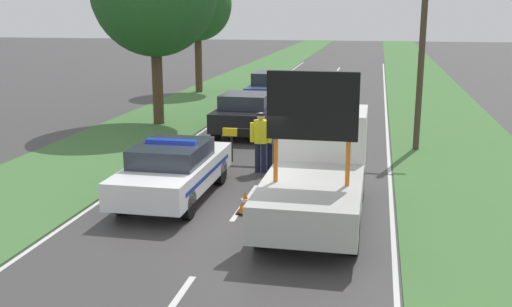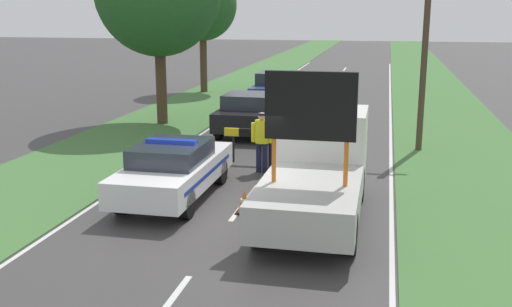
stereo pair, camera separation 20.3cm
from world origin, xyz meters
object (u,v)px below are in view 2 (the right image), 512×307
object	(u,v)px
road_barrier	(269,136)
traffic_cone_centre_front	(360,158)
traffic_cone_near_police	(328,167)
queued_car_hatch_blue	(277,89)
utility_pole	(425,47)
queued_car_sedan_black	(249,113)
pedestrian_civilian	(274,138)
work_truck	(318,167)
traffic_cone_near_truck	(244,202)
roadside_tree_near_right	(202,5)
traffic_cone_behind_barrier	(297,161)
police_car	(174,169)
police_officer	(262,137)

from	to	relation	value
road_barrier	traffic_cone_centre_front	size ratio (longest dim) A/B	4.96
traffic_cone_near_police	queued_car_hatch_blue	bearing A→B (deg)	106.65
road_barrier	traffic_cone_near_police	distance (m)	2.34
traffic_cone_centre_front	utility_pole	world-z (taller)	utility_pole
queued_car_sedan_black	utility_pole	distance (m)	6.79
pedestrian_civilian	queued_car_hatch_blue	world-z (taller)	queued_car_hatch_blue
work_truck	utility_pole	world-z (taller)	utility_pole
traffic_cone_near_truck	traffic_cone_near_police	bearing A→B (deg)	64.60
traffic_cone_near_truck	roadside_tree_near_right	size ratio (longest dim) A/B	0.08
road_barrier	queued_car_sedan_black	size ratio (longest dim) A/B	0.69
traffic_cone_behind_barrier	utility_pole	world-z (taller)	utility_pole
traffic_cone_near_truck	queued_car_hatch_blue	distance (m)	15.54
police_car	traffic_cone_near_police	distance (m)	4.39
road_barrier	queued_car_hatch_blue	world-z (taller)	queued_car_hatch_blue
traffic_cone_near_police	queued_car_hatch_blue	world-z (taller)	queued_car_hatch_blue
police_officer	traffic_cone_centre_front	distance (m)	3.06
queued_car_hatch_blue	roadside_tree_near_right	xyz separation A→B (m)	(-4.97, 4.27, 3.95)
police_car	traffic_cone_near_truck	distance (m)	2.15
road_barrier	traffic_cone_behind_barrier	xyz separation A→B (m)	(0.98, -0.81, -0.51)
police_officer	traffic_cone_near_truck	bearing A→B (deg)	85.64
roadside_tree_near_right	traffic_cone_near_police	bearing A→B (deg)	-62.28
work_truck	utility_pole	xyz separation A→B (m)	(2.58, 6.97, 2.28)
traffic_cone_centre_front	traffic_cone_near_truck	xyz separation A→B (m)	(-2.38, -4.77, -0.01)
pedestrian_civilian	traffic_cone_behind_barrier	size ratio (longest dim) A/B	2.31
work_truck	traffic_cone_behind_barrier	bearing A→B (deg)	-75.14
work_truck	traffic_cone_behind_barrier	xyz separation A→B (m)	(-0.96, 3.41, -0.74)
pedestrian_civilian	roadside_tree_near_right	size ratio (longest dim) A/B	0.24
police_car	roadside_tree_near_right	distance (m)	19.98
traffic_cone_behind_barrier	roadside_tree_near_right	xyz separation A→B (m)	(-7.65, 15.91, 4.47)
traffic_cone_near_truck	utility_pole	xyz separation A→B (m)	(4.19, 7.32, 3.11)
road_barrier	traffic_cone_centre_front	xyz separation A→B (m)	(2.71, 0.21, -0.59)
traffic_cone_behind_barrier	queued_car_hatch_blue	world-z (taller)	queued_car_hatch_blue
pedestrian_civilian	utility_pole	distance (m)	5.98
traffic_cone_near_truck	roadside_tree_near_right	bearing A→B (deg)	109.60
traffic_cone_centre_front	police_officer	bearing A→B (deg)	-155.70
traffic_cone_near_police	utility_pole	world-z (taller)	utility_pole
road_barrier	traffic_cone_centre_front	distance (m)	2.78
road_barrier	roadside_tree_near_right	xyz separation A→B (m)	(-6.67, 15.10, 3.96)
police_car	traffic_cone_behind_barrier	bearing A→B (deg)	49.12
pedestrian_civilian	queued_car_hatch_blue	size ratio (longest dim) A/B	0.37
queued_car_sedan_black	roadside_tree_near_right	world-z (taller)	roadside_tree_near_right
traffic_cone_near_truck	police_officer	bearing A→B (deg)	95.24
police_officer	queued_car_sedan_black	size ratio (longest dim) A/B	0.44
police_officer	utility_pole	bearing A→B (deg)	-149.78
road_barrier	traffic_cone_near_police	size ratio (longest dim) A/B	4.16
utility_pole	traffic_cone_near_truck	bearing A→B (deg)	-119.79
police_officer	traffic_cone_centre_front	size ratio (longest dim) A/B	3.15
police_officer	traffic_cone_centre_front	world-z (taller)	police_officer
work_truck	roadside_tree_near_right	xyz separation A→B (m)	(-8.62, 19.31, 3.73)
queued_car_hatch_blue	police_car	bearing A→B (deg)	90.26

